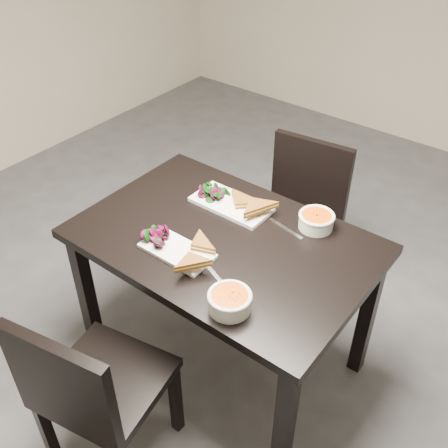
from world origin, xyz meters
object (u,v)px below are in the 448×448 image
object	(u,v)px
soup_bowl_far	(316,220)
plate_near	(177,251)
chair_near	(91,389)
soup_bowl_near	(230,300)
chair_far	(299,212)
table	(224,256)
plate_far	(231,204)

from	to	relation	value
soup_bowl_far	plate_near	bearing A→B (deg)	-126.34
chair_near	soup_bowl_near	xyz separation A→B (m)	(0.31, 0.42, 0.31)
chair_near	chair_far	size ratio (longest dim) A/B	1.00
table	soup_bowl_far	xyz separation A→B (m)	(0.26, 0.29, 0.14)
plate_near	soup_bowl_far	distance (m)	0.59
chair_near	soup_bowl_near	size ratio (longest dim) A/B	5.45
plate_far	soup_bowl_far	size ratio (longest dim) A/B	2.35
plate_near	soup_bowl_near	world-z (taller)	soup_bowl_near
soup_bowl_near	plate_far	bearing A→B (deg)	126.64
table	soup_bowl_far	distance (m)	0.41
chair_near	soup_bowl_far	xyz separation A→B (m)	(0.31, 1.00, 0.30)
chair_far	soup_bowl_far	world-z (taller)	chair_far
table	soup_bowl_near	xyz separation A→B (m)	(0.26, -0.30, 0.14)
chair_near	plate_far	xyz separation A→B (m)	(-0.06, 0.91, 0.27)
chair_near	chair_far	bearing A→B (deg)	77.88
chair_near	plate_far	world-z (taller)	chair_near
table	plate_near	size ratio (longest dim) A/B	4.06
chair_near	soup_bowl_far	world-z (taller)	chair_near
soup_bowl_near	soup_bowl_far	distance (m)	0.59
table	soup_bowl_far	size ratio (longest dim) A/B	7.97
soup_bowl_near	chair_near	bearing A→B (deg)	-126.32
chair_near	soup_bowl_far	distance (m)	1.09
plate_far	table	bearing A→B (deg)	-60.37
chair_near	plate_near	bearing A→B (deg)	83.20
plate_near	soup_bowl_near	bearing A→B (deg)	-18.01
table	plate_near	world-z (taller)	plate_near
chair_far	soup_bowl_near	bearing A→B (deg)	-80.30
soup_bowl_near	plate_near	bearing A→B (deg)	161.99
table	plate_far	world-z (taller)	plate_far
plate_near	plate_far	size ratio (longest dim) A/B	0.84
soup_bowl_near	soup_bowl_far	world-z (taller)	soup_bowl_near
plate_near	table	bearing A→B (deg)	64.24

